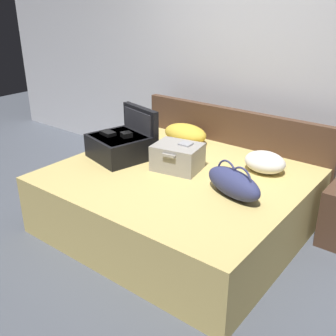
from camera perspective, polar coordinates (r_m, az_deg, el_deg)
The scene contains 9 objects.
ground_plane at distance 3.47m, azimuth -2.72°, elevation -11.11°, with size 12.00×12.00×0.00m, color #4C515B.
back_wall at distance 4.29m, azimuth 11.83°, elevation 14.10°, with size 8.00×0.10×2.60m, color silver.
bed at distance 3.59m, azimuth 1.35°, elevation -4.71°, with size 2.08×1.83×0.54m, color tan.
headboard at distance 4.25m, azimuth 9.10°, elevation 2.40°, with size 2.13×0.08×0.91m, color #4C3323.
hard_case_large at distance 3.80m, azimuth -6.58°, elevation 3.58°, with size 0.61×0.62×0.46m.
hard_case_medium at distance 3.52m, azimuth 1.40°, elevation 1.66°, with size 0.46×0.39×0.24m.
duffel_bag at distance 3.09m, azimuth 9.36°, elevation -2.13°, with size 0.57×0.36×0.27m.
pillow_near_headboard at distance 3.58m, azimuth 13.73°, elevation 0.83°, with size 0.37×0.30×0.18m, color white.
pillow_center_head at distance 4.19m, azimuth 2.49°, elevation 4.97°, with size 0.49×0.31×0.19m, color gold.
Camera 1 is at (1.88, -2.15, 1.97)m, focal length 42.50 mm.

